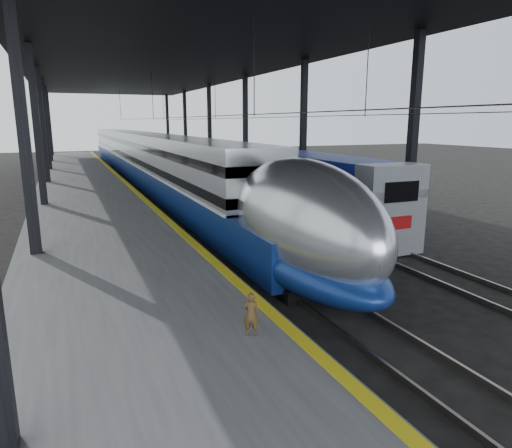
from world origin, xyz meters
TOP-DOWN VIEW (x-y plane):
  - ground at (0.00, 0.00)m, footprint 160.00×160.00m
  - platform at (-3.50, 20.00)m, footprint 6.00×80.00m
  - yellow_strip at (-0.70, 20.00)m, footprint 0.30×80.00m
  - rails at (4.50, 20.00)m, footprint 6.52×80.00m
  - canopy at (1.90, 20.00)m, footprint 18.00×75.00m
  - tgv_train at (2.00, 28.65)m, footprint 3.00×65.20m
  - second_train at (7.00, 29.76)m, footprint 2.64×56.05m
  - child at (-1.54, -3.26)m, footprint 0.39×0.34m

SIDE VIEW (x-z plane):
  - ground at x=0.00m, z-range 0.00..0.00m
  - rails at x=4.50m, z-range 0.00..0.16m
  - platform at x=-3.50m, z-range 0.00..1.00m
  - yellow_strip at x=-0.70m, z-range 1.00..1.01m
  - child at x=-1.54m, z-range 1.00..1.91m
  - second_train at x=7.00m, z-range 0.02..3.66m
  - tgv_train at x=2.00m, z-range -0.14..4.16m
  - canopy at x=1.90m, z-range 4.38..13.85m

